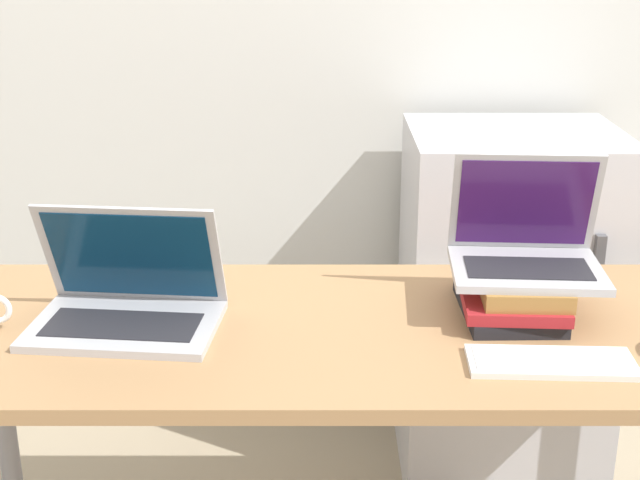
% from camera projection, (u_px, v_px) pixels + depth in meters
% --- Properties ---
extents(desk, '(1.79, 0.66, 0.75)m').
position_uv_depth(desk, '(350.00, 360.00, 1.80)').
color(desk, '#9E754C').
rests_on(desk, ground_plane).
extents(laptop_left, '(0.39, 0.28, 0.24)m').
position_uv_depth(laptop_left, '(124.00, 302.00, 1.76)').
color(laptop_left, '#B2B2B7').
rests_on(laptop_left, desk).
extents(book_stack, '(0.22, 0.29, 0.09)m').
position_uv_depth(book_stack, '(510.00, 293.00, 1.82)').
color(book_stack, black).
rests_on(book_stack, desk).
extents(laptop_on_books, '(0.31, 0.25, 0.24)m').
position_uv_depth(laptop_on_books, '(522.00, 246.00, 1.81)').
color(laptop_on_books, '#B2B2B7').
rests_on(laptop_on_books, book_stack).
extents(wireless_keyboard, '(0.31, 0.13, 0.01)m').
position_uv_depth(wireless_keyboard, '(548.00, 362.00, 1.61)').
color(wireless_keyboard, white).
rests_on(wireless_keyboard, desk).
extents(mini_fridge, '(0.55, 0.49, 0.99)m').
position_uv_depth(mini_fridge, '(501.00, 306.00, 2.47)').
color(mini_fridge, silver).
rests_on(mini_fridge, ground_plane).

